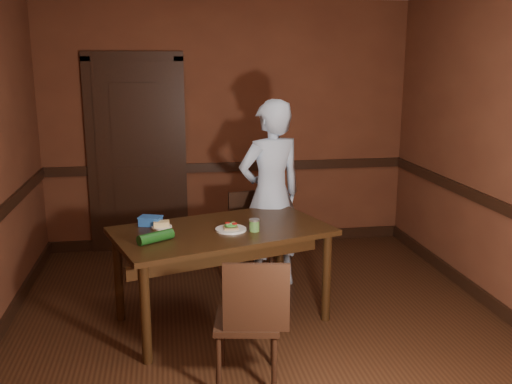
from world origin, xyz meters
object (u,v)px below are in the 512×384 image
object	(u,v)px
dining_table	(222,275)
chair_near	(247,318)
chair_far	(247,240)
person	(271,195)
food_tub	(151,221)
cheese_saucer	(162,225)
sauce_jar	(254,225)
sandwich_plate	(231,228)

from	to	relation	value
dining_table	chair_near	world-z (taller)	chair_near
chair_far	person	distance (m)	0.49
person	food_tub	size ratio (longest dim) A/B	8.38
cheese_saucer	sauce_jar	bearing A→B (deg)	-16.75
chair_near	sandwich_plate	size ratio (longest dim) A/B	3.64
cheese_saucer	dining_table	bearing A→B (deg)	-13.17
chair_near	chair_far	bearing A→B (deg)	-88.69
dining_table	chair_far	size ratio (longest dim) A/B	1.91
person	cheese_saucer	world-z (taller)	person
dining_table	sandwich_plate	distance (m)	0.41
chair_far	food_tub	distance (m)	1.08
person	sauce_jar	xyz separation A→B (m)	(-0.27, -0.77, -0.05)
person	chair_far	bearing A→B (deg)	-31.67
person	sandwich_plate	bearing A→B (deg)	39.77
food_tub	person	bearing A→B (deg)	43.53
chair_near	dining_table	bearing A→B (deg)	-76.04
cheese_saucer	food_tub	distance (m)	0.11
chair_near	sandwich_plate	bearing A→B (deg)	-80.21
sauce_jar	food_tub	size ratio (longest dim) A/B	0.47
sandwich_plate	food_tub	distance (m)	0.66
sandwich_plate	person	bearing A→B (deg)	58.02
chair_near	person	world-z (taller)	person
food_tub	cheese_saucer	bearing A→B (deg)	-20.44
sauce_jar	cheese_saucer	world-z (taller)	sauce_jar
dining_table	person	distance (m)	0.97
chair_far	sauce_jar	xyz separation A→B (m)	(-0.06, -0.82, 0.39)
person	sauce_jar	distance (m)	0.82
person	food_tub	xyz separation A→B (m)	(-1.07, -0.48, -0.06)
sandwich_plate	sauce_jar	distance (m)	0.19
chair_near	person	bearing A→B (deg)	-96.14
sauce_jar	person	bearing A→B (deg)	70.53
chair_near	food_tub	bearing A→B (deg)	-50.74
sauce_jar	food_tub	xyz separation A→B (m)	(-0.80, 0.29, -0.01)
sandwich_plate	sauce_jar	bearing A→B (deg)	-15.56
chair_far	person	xyz separation A→B (m)	(0.21, -0.05, 0.44)
chair_far	person	world-z (taller)	person
cheese_saucer	sandwich_plate	bearing A→B (deg)	-17.15
food_tub	chair_far	bearing A→B (deg)	50.93
dining_table	sandwich_plate	bearing A→B (deg)	-57.40
chair_far	dining_table	bearing A→B (deg)	-125.32
sandwich_plate	sauce_jar	size ratio (longest dim) A/B	2.50
chair_far	food_tub	xyz separation A→B (m)	(-0.86, -0.53, 0.38)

